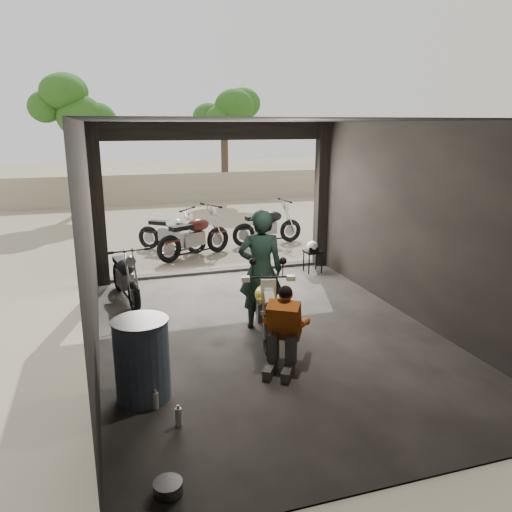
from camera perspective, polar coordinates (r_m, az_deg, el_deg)
ground at (r=7.80m, az=1.45°, el=-9.01°), size 80.00×80.00×0.00m
garage at (r=7.88m, az=0.23°, el=1.07°), size 7.00×7.13×3.20m
boundary_wall at (r=21.03m, az=-11.04°, el=7.59°), size 18.00×0.30×1.20m
tree_left at (r=19.28m, az=-20.27°, el=16.43°), size 2.20×2.20×5.60m
tree_right at (r=21.37m, az=-3.68°, el=15.89°), size 2.20×2.20×5.00m
main_bike at (r=7.54m, az=0.95°, el=-5.21°), size 1.06×1.82×1.14m
left_bike at (r=9.35m, az=-14.75°, el=-1.88°), size 0.92×1.69×1.08m
outside_bike_a at (r=12.85m, az=-9.69°, el=3.02°), size 1.75×1.58×1.14m
outside_bike_b at (r=12.16m, az=-7.09°, el=2.71°), size 1.99×1.49×1.25m
outside_bike_c at (r=13.42m, az=1.33°, el=3.83°), size 1.82×0.91×1.19m
rider at (r=7.74m, az=0.52°, el=-1.65°), size 0.79×0.62×1.91m
mechanic at (r=6.53m, az=3.02°, el=-8.75°), size 0.87×0.93×1.09m
stool at (r=10.89m, az=6.51°, el=0.22°), size 0.36×0.36×0.50m
helmet at (r=10.80m, az=6.43°, el=1.13°), size 0.32×0.32×0.23m
oil_drum at (r=6.07m, az=-12.88°, el=-11.55°), size 0.65×0.65×0.99m
sign_post at (r=11.96m, az=8.58°, el=7.20°), size 0.79×0.08×2.37m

